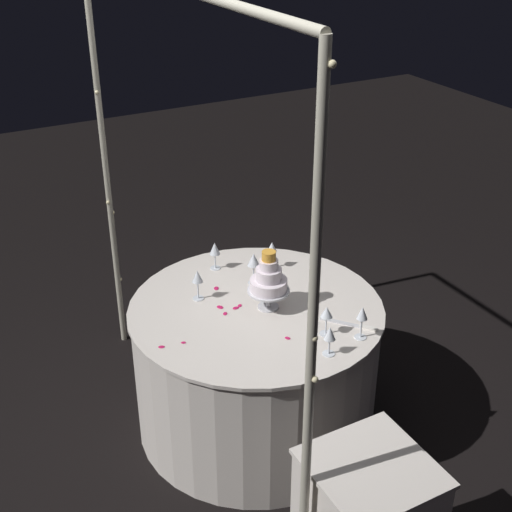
# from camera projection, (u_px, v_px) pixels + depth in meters

# --- Properties ---
(ground_plane) EXTENTS (12.00, 12.00, 0.00)m
(ground_plane) POSITION_uv_depth(u_px,v_px,m) (256.00, 420.00, 4.01)
(ground_plane) COLOR black
(decorative_arch) EXTENTS (2.31, 0.05, 2.39)m
(decorative_arch) POSITION_uv_depth(u_px,v_px,m) (176.00, 176.00, 3.10)
(decorative_arch) COLOR #B7B29E
(decorative_arch) RESTS_ON ground
(main_table) EXTENTS (1.34, 1.34, 0.76)m
(main_table) POSITION_uv_depth(u_px,v_px,m) (256.00, 366.00, 3.83)
(main_table) COLOR silver
(main_table) RESTS_ON ground
(tiered_cake) EXTENTS (0.22, 0.22, 0.33)m
(tiered_cake) POSITION_uv_depth(u_px,v_px,m) (269.00, 280.00, 3.57)
(tiered_cake) COLOR silver
(tiered_cake) RESTS_ON main_table
(wine_glass_0) EXTENTS (0.06, 0.06, 0.16)m
(wine_glass_0) POSITION_uv_depth(u_px,v_px,m) (272.00, 249.00, 3.97)
(wine_glass_0) COLOR silver
(wine_glass_0) RESTS_ON main_table
(wine_glass_1) EXTENTS (0.06, 0.06, 0.17)m
(wine_glass_1) POSITION_uv_depth(u_px,v_px,m) (215.00, 250.00, 3.96)
(wine_glass_1) COLOR silver
(wine_glass_1) RESTS_ON main_table
(wine_glass_2) EXTENTS (0.06, 0.06, 0.16)m
(wine_glass_2) POSITION_uv_depth(u_px,v_px,m) (327.00, 314.00, 3.38)
(wine_glass_2) COLOR silver
(wine_glass_2) RESTS_ON main_table
(wine_glass_3) EXTENTS (0.06, 0.06, 0.17)m
(wine_glass_3) POSITION_uv_depth(u_px,v_px,m) (197.00, 278.00, 3.66)
(wine_glass_3) COLOR silver
(wine_glass_3) RESTS_ON main_table
(wine_glass_4) EXTENTS (0.06, 0.06, 0.15)m
(wine_glass_4) POSITION_uv_depth(u_px,v_px,m) (330.00, 335.00, 3.24)
(wine_glass_4) COLOR silver
(wine_glass_4) RESTS_ON main_table
(wine_glass_5) EXTENTS (0.07, 0.07, 0.19)m
(wine_glass_5) POSITION_uv_depth(u_px,v_px,m) (254.00, 261.00, 3.80)
(wine_glass_5) COLOR silver
(wine_glass_5) RESTS_ON main_table
(wine_glass_6) EXTENTS (0.06, 0.06, 0.18)m
(wine_glass_6) POSITION_uv_depth(u_px,v_px,m) (362.00, 315.00, 3.34)
(wine_glass_6) COLOR silver
(wine_glass_6) RESTS_ON main_table
(cake_knife) EXTENTS (0.24, 0.21, 0.01)m
(cake_knife) POSITION_uv_depth(u_px,v_px,m) (352.00, 325.00, 3.50)
(cake_knife) COLOR silver
(cake_knife) RESTS_ON main_table
(rose_petal_0) EXTENTS (0.03, 0.04, 0.00)m
(rose_petal_0) POSITION_uv_depth(u_px,v_px,m) (161.00, 347.00, 3.33)
(rose_petal_0) COLOR #C61951
(rose_petal_0) RESTS_ON main_table
(rose_petal_1) EXTENTS (0.03, 0.03, 0.00)m
(rose_petal_1) POSITION_uv_depth(u_px,v_px,m) (240.00, 306.00, 3.66)
(rose_petal_1) COLOR #C61951
(rose_petal_1) RESTS_ON main_table
(rose_petal_2) EXTENTS (0.04, 0.03, 0.00)m
(rose_petal_2) POSITION_uv_depth(u_px,v_px,m) (288.00, 338.00, 3.40)
(rose_petal_2) COLOR #C61951
(rose_petal_2) RESTS_ON main_table
(rose_petal_3) EXTENTS (0.04, 0.04, 0.00)m
(rose_petal_3) POSITION_uv_depth(u_px,v_px,m) (225.00, 314.00, 3.59)
(rose_petal_3) COLOR #C61951
(rose_petal_3) RESTS_ON main_table
(rose_petal_4) EXTENTS (0.05, 0.04, 0.00)m
(rose_petal_4) POSITION_uv_depth(u_px,v_px,m) (220.00, 307.00, 3.64)
(rose_petal_4) COLOR #C61951
(rose_petal_4) RESTS_ON main_table
(rose_petal_5) EXTENTS (0.03, 0.04, 0.00)m
(rose_petal_5) POSITION_uv_depth(u_px,v_px,m) (263.00, 287.00, 3.83)
(rose_petal_5) COLOR #C61951
(rose_petal_5) RESTS_ON main_table
(rose_petal_6) EXTENTS (0.05, 0.04, 0.00)m
(rose_petal_6) POSITION_uv_depth(u_px,v_px,m) (216.00, 288.00, 3.81)
(rose_petal_6) COLOR #C61951
(rose_petal_6) RESTS_ON main_table
(rose_petal_7) EXTENTS (0.03, 0.04, 0.00)m
(rose_petal_7) POSITION_uv_depth(u_px,v_px,m) (236.00, 308.00, 3.64)
(rose_petal_7) COLOR #C61951
(rose_petal_7) RESTS_ON main_table
(rose_petal_8) EXTENTS (0.04, 0.04, 0.00)m
(rose_petal_8) POSITION_uv_depth(u_px,v_px,m) (316.00, 274.00, 3.95)
(rose_petal_8) COLOR #C61951
(rose_petal_8) RESTS_ON main_table
(rose_petal_9) EXTENTS (0.03, 0.03, 0.00)m
(rose_petal_9) POSITION_uv_depth(u_px,v_px,m) (183.00, 343.00, 3.37)
(rose_petal_9) COLOR #C61951
(rose_petal_9) RESTS_ON main_table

